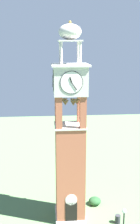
# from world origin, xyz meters

# --- Properties ---
(ground) EXTENTS (80.00, 80.00, 0.00)m
(ground) POSITION_xyz_m (0.00, 0.00, 0.00)
(ground) COLOR #517547
(clock_tower) EXTENTS (3.25, 3.25, 18.36)m
(clock_tower) POSITION_xyz_m (-0.00, -0.00, 7.58)
(clock_tower) COLOR #AD5B42
(clock_tower) RESTS_ON ground
(lamp_post) EXTENTS (0.36, 0.36, 3.50)m
(lamp_post) POSITION_xyz_m (4.00, -4.69, 2.46)
(lamp_post) COLOR black
(lamp_post) RESTS_ON ground
(trash_bin) EXTENTS (0.52, 0.52, 0.80)m
(trash_bin) POSITION_xyz_m (4.39, -1.49, 0.40)
(trash_bin) COLOR #2D2D33
(trash_bin) RESTS_ON ground
(shrub_near_entry) EXTENTS (1.26, 1.26, 0.78)m
(shrub_near_entry) POSITION_xyz_m (2.78, 1.83, 0.39)
(shrub_near_entry) COLOR #234C28
(shrub_near_entry) RESTS_ON ground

